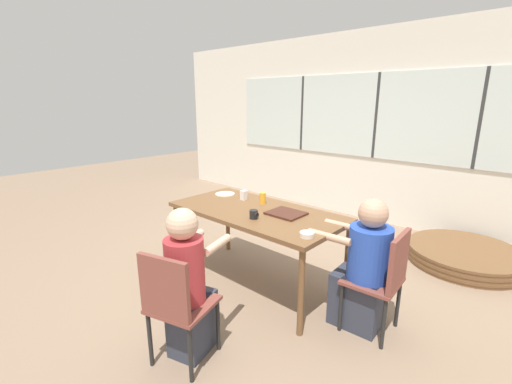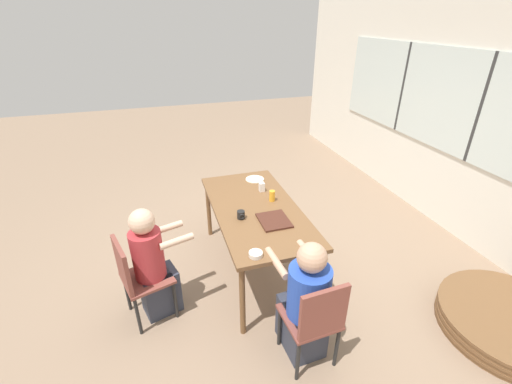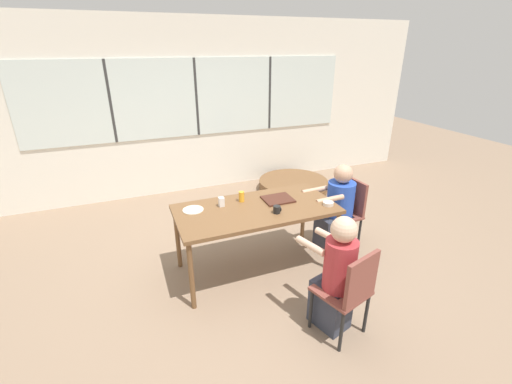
{
  "view_description": "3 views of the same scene",
  "coord_description": "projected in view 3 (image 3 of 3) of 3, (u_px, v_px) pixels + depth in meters",
  "views": [
    {
      "loc": [
        2.12,
        -2.34,
        1.81
      ],
      "look_at": [
        0.0,
        0.0,
        0.96
      ],
      "focal_mm": 24.0,
      "sensor_mm": 36.0,
      "label": 1
    },
    {
      "loc": [
        2.87,
        -0.89,
        2.53
      ],
      "look_at": [
        0.0,
        0.0,
        0.96
      ],
      "focal_mm": 24.0,
      "sensor_mm": 36.0,
      "label": 2
    },
    {
      "loc": [
        -1.22,
        -3.04,
        2.37
      ],
      "look_at": [
        0.0,
        0.0,
        0.96
      ],
      "focal_mm": 24.0,
      "sensor_mm": 36.0,
      "label": 3
    }
  ],
  "objects": [
    {
      "name": "juice_glass",
      "position": [
        242.0,
        197.0,
        3.76
      ],
      "size": [
        0.06,
        0.06,
        0.12
      ],
      "color": "gold",
      "rests_on": "dining_table"
    },
    {
      "name": "coffee_mug",
      "position": [
        277.0,
        209.0,
        3.51
      ],
      "size": [
        0.08,
        0.08,
        0.08
      ],
      "color": "black",
      "rests_on": "dining_table"
    },
    {
      "name": "milk_carton_small",
      "position": [
        221.0,
        202.0,
        3.65
      ],
      "size": [
        0.06,
        0.06,
        0.1
      ],
      "color": "silver",
      "rests_on": "dining_table"
    },
    {
      "name": "ground_plane",
      "position": [
        256.0,
        268.0,
        3.95
      ],
      "size": [
        16.0,
        16.0,
        0.0
      ],
      "primitive_type": "plane",
      "color": "#8C725B"
    },
    {
      "name": "folded_table_stack",
      "position": [
        293.0,
        185.0,
        6.05
      ],
      "size": [
        1.21,
        1.21,
        0.18
      ],
      "color": "brown",
      "rests_on": "ground_plane"
    },
    {
      "name": "chair_for_man_blue_shirt",
      "position": [
        348.0,
        207.0,
        4.24
      ],
      "size": [
        0.42,
        0.42,
        0.87
      ],
      "rotation": [
        0.0,
        0.0,
        -4.65
      ],
      "color": "brown",
      "rests_on": "ground_plane"
    },
    {
      "name": "person_woman_green_shirt",
      "position": [
        335.0,
        278.0,
        2.95
      ],
      "size": [
        0.4,
        0.55,
        1.12
      ],
      "rotation": [
        0.0,
        0.0,
        0.29
      ],
      "color": "#333847",
      "rests_on": "ground_plane"
    },
    {
      "name": "dining_table",
      "position": [
        256.0,
        213.0,
        3.67
      ],
      "size": [
        1.71,
        0.84,
        0.78
      ],
      "color": "brown",
      "rests_on": "ground_plane"
    },
    {
      "name": "bowl_white_shallow",
      "position": [
        328.0,
        203.0,
        3.69
      ],
      "size": [
        0.11,
        0.11,
        0.04
      ],
      "color": "silver",
      "rests_on": "dining_table"
    },
    {
      "name": "wall_back_with_windows",
      "position": [
        197.0,
        108.0,
        5.64
      ],
      "size": [
        8.4,
        0.08,
        2.8
      ],
      "color": "white",
      "rests_on": "ground_plane"
    },
    {
      "name": "person_man_blue_shirt",
      "position": [
        337.0,
        212.0,
        4.18
      ],
      "size": [
        0.63,
        0.38,
        1.1
      ],
      "rotation": [
        0.0,
        0.0,
        -4.65
      ],
      "color": "#333847",
      "rests_on": "ground_plane"
    },
    {
      "name": "chair_for_woman_green_shirt",
      "position": [
        351.0,
        288.0,
        2.83
      ],
      "size": [
        0.5,
        0.5,
        0.87
      ],
      "rotation": [
        0.0,
        0.0,
        0.29
      ],
      "color": "brown",
      "rests_on": "ground_plane"
    },
    {
      "name": "plate_tortillas",
      "position": [
        193.0,
        210.0,
        3.58
      ],
      "size": [
        0.22,
        0.22,
        0.01
      ],
      "color": "beige",
      "rests_on": "dining_table"
    },
    {
      "name": "food_tray_dark",
      "position": [
        278.0,
        199.0,
        3.81
      ],
      "size": [
        0.32,
        0.27,
        0.02
      ],
      "color": "#472319",
      "rests_on": "dining_table"
    }
  ]
}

